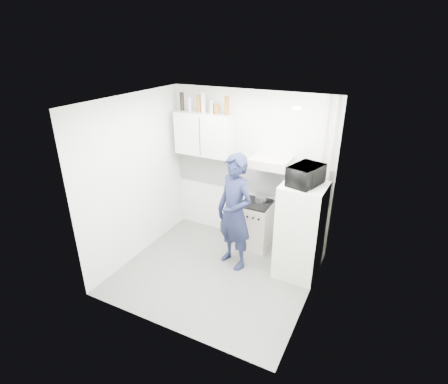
% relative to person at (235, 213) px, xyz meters
% --- Properties ---
extents(floor, '(2.80, 2.80, 0.00)m').
position_rel_person_xyz_m(floor, '(-0.14, -0.36, -0.91)').
color(floor, slate).
rests_on(floor, ground).
extents(ceiling, '(2.80, 2.80, 0.00)m').
position_rel_person_xyz_m(ceiling, '(-0.14, -0.36, 1.69)').
color(ceiling, white).
rests_on(ceiling, wall_back).
extents(wall_back, '(2.80, 0.00, 2.80)m').
position_rel_person_xyz_m(wall_back, '(-0.14, 0.89, 0.39)').
color(wall_back, white).
rests_on(wall_back, floor).
extents(wall_left, '(0.00, 2.60, 2.60)m').
position_rel_person_xyz_m(wall_left, '(-1.54, -0.36, 0.39)').
color(wall_left, white).
rests_on(wall_left, floor).
extents(wall_right, '(0.00, 2.60, 2.60)m').
position_rel_person_xyz_m(wall_right, '(1.26, -0.36, 0.39)').
color(wall_right, white).
rests_on(wall_right, floor).
extents(person, '(0.78, 0.65, 1.83)m').
position_rel_person_xyz_m(person, '(0.00, 0.00, 0.00)').
color(person, '#171C38').
rests_on(person, floor).
extents(stove, '(0.50, 0.50, 0.80)m').
position_rel_person_xyz_m(stove, '(0.10, 0.64, -0.52)').
color(stove, beige).
rests_on(stove, floor).
extents(fridge, '(0.62, 0.62, 1.47)m').
position_rel_person_xyz_m(fridge, '(0.96, 0.22, -0.18)').
color(fridge, silver).
rests_on(fridge, floor).
extents(stove_top, '(0.48, 0.48, 0.03)m').
position_rel_person_xyz_m(stove_top, '(0.10, 0.64, -0.10)').
color(stove_top, black).
rests_on(stove_top, stove).
extents(saucepan, '(0.19, 0.19, 0.10)m').
position_rel_person_xyz_m(saucepan, '(0.15, 0.71, -0.04)').
color(saucepan, silver).
rests_on(saucepan, stove_top).
extents(microwave, '(0.58, 0.47, 0.28)m').
position_rel_person_xyz_m(microwave, '(0.96, 0.22, 0.70)').
color(microwave, black).
rests_on(microwave, fridge).
extents(bottle_a, '(0.07, 0.07, 0.30)m').
position_rel_person_xyz_m(bottle_a, '(-1.32, 0.71, 1.43)').
color(bottle_a, black).
rests_on(bottle_a, upper_cabinet).
extents(bottle_b, '(0.06, 0.06, 0.23)m').
position_rel_person_xyz_m(bottle_b, '(-1.17, 0.71, 1.40)').
color(bottle_b, '#B2B7BC').
rests_on(bottle_b, upper_cabinet).
extents(bottle_c, '(0.07, 0.07, 0.28)m').
position_rel_person_xyz_m(bottle_c, '(-1.00, 0.71, 1.42)').
color(bottle_c, brown).
rests_on(bottle_c, upper_cabinet).
extents(bottle_d, '(0.08, 0.08, 0.34)m').
position_rel_person_xyz_m(bottle_d, '(-0.91, 0.71, 1.45)').
color(bottle_d, '#B2B7BC').
rests_on(bottle_d, upper_cabinet).
extents(canister_a, '(0.09, 0.09, 0.22)m').
position_rel_person_xyz_m(canister_a, '(-0.76, 0.71, 1.40)').
color(canister_a, silver).
rests_on(canister_a, upper_cabinet).
extents(canister_b, '(0.08, 0.08, 0.16)m').
position_rel_person_xyz_m(canister_b, '(-0.66, 0.71, 1.37)').
color(canister_b, brown).
rests_on(canister_b, upper_cabinet).
extents(bottle_e, '(0.07, 0.07, 0.29)m').
position_rel_person_xyz_m(bottle_e, '(-0.49, 0.71, 1.43)').
color(bottle_e, brown).
rests_on(bottle_e, upper_cabinet).
extents(upper_cabinet, '(1.00, 0.35, 0.70)m').
position_rel_person_xyz_m(upper_cabinet, '(-0.89, 0.71, 0.94)').
color(upper_cabinet, silver).
rests_on(upper_cabinet, wall_back).
extents(range_hood, '(0.60, 0.50, 0.14)m').
position_rel_person_xyz_m(range_hood, '(0.31, 0.64, 0.66)').
color(range_hood, beige).
rests_on(range_hood, wall_back).
extents(backsplash, '(2.74, 0.03, 0.60)m').
position_rel_person_xyz_m(backsplash, '(-0.14, 0.87, 0.29)').
color(backsplash, white).
rests_on(backsplash, wall_back).
extents(pipe_a, '(0.05, 0.05, 2.60)m').
position_rel_person_xyz_m(pipe_a, '(1.16, 0.81, 0.39)').
color(pipe_a, beige).
rests_on(pipe_a, floor).
extents(pipe_b, '(0.04, 0.04, 2.60)m').
position_rel_person_xyz_m(pipe_b, '(1.04, 0.81, 0.39)').
color(pipe_b, beige).
rests_on(pipe_b, floor).
extents(ceiling_spot_fixture, '(0.10, 0.10, 0.02)m').
position_rel_person_xyz_m(ceiling_spot_fixture, '(0.86, -0.16, 1.66)').
color(ceiling_spot_fixture, white).
rests_on(ceiling_spot_fixture, ceiling).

